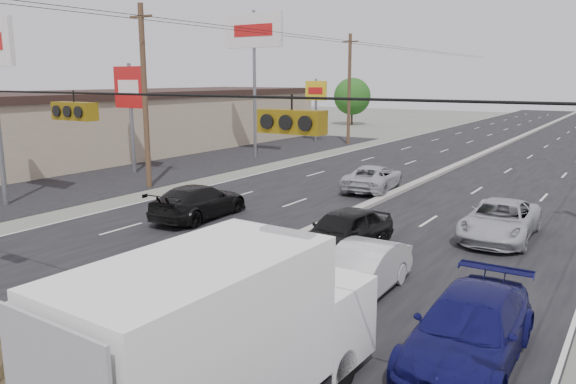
# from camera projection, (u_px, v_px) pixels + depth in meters

# --- Properties ---
(ground) EXTENTS (200.00, 200.00, 0.00)m
(ground) POSITION_uv_depth(u_px,v_px,m) (51.00, 350.00, 12.79)
(ground) COLOR #606356
(ground) RESTS_ON ground
(road_surface) EXTENTS (20.00, 160.00, 0.02)m
(road_surface) POSITION_uv_depth(u_px,v_px,m) (448.00, 171.00, 37.55)
(road_surface) COLOR black
(road_surface) RESTS_ON ground
(center_median) EXTENTS (0.50, 160.00, 0.20)m
(center_median) POSITION_uv_depth(u_px,v_px,m) (448.00, 169.00, 37.53)
(center_median) COLOR gray
(center_median) RESTS_ON ground
(strip_mall) EXTENTS (12.00, 42.00, 4.60)m
(strip_mall) POSITION_uv_depth(u_px,v_px,m) (122.00, 124.00, 46.69)
(strip_mall) COLOR tan
(strip_mall) RESTS_ON ground
(parking_lot) EXTENTS (10.00, 42.00, 0.02)m
(parking_lot) POSITION_uv_depth(u_px,v_px,m) (205.00, 160.00, 42.40)
(parking_lot) COLOR black
(parking_lot) RESTS_ON ground
(utility_pole_left_b) EXTENTS (1.60, 0.30, 10.00)m
(utility_pole_left_b) POSITION_uv_depth(u_px,v_px,m) (145.00, 96.00, 30.75)
(utility_pole_left_b) COLOR #422D1E
(utility_pole_left_b) RESTS_ON ground
(utility_pole_left_c) EXTENTS (1.60, 0.30, 10.00)m
(utility_pole_left_c) POSITION_uv_depth(u_px,v_px,m) (349.00, 89.00, 51.38)
(utility_pole_left_c) COLOR #422D1E
(utility_pole_left_c) RESTS_ON ground
(traffic_signals) EXTENTS (25.00, 0.30, 0.54)m
(traffic_signals) POSITION_uv_depth(u_px,v_px,m) (71.00, 109.00, 10.95)
(traffic_signals) COLOR black
(traffic_signals) RESTS_ON ground
(pole_sign_mid) EXTENTS (2.60, 0.25, 7.00)m
(pole_sign_mid) POSITION_uv_depth(u_px,v_px,m) (130.00, 93.00, 35.60)
(pole_sign_mid) COLOR slate
(pole_sign_mid) RESTS_ON ground
(pole_sign_billboard) EXTENTS (5.00, 0.25, 11.00)m
(pole_sign_billboard) POSITION_uv_depth(u_px,v_px,m) (254.00, 40.00, 41.78)
(pole_sign_billboard) COLOR slate
(pole_sign_billboard) RESTS_ON ground
(pole_sign_far) EXTENTS (2.20, 0.25, 6.00)m
(pole_sign_far) POSITION_uv_depth(u_px,v_px,m) (316.00, 96.00, 53.37)
(pole_sign_far) COLOR slate
(pole_sign_far) RESTS_ON ground
(tree_left_far) EXTENTS (4.80, 4.80, 6.12)m
(tree_left_far) POSITION_uv_depth(u_px,v_px,m) (352.00, 96.00, 73.18)
(tree_left_far) COLOR #382619
(tree_left_far) RESTS_ON ground
(box_truck) EXTENTS (2.51, 6.63, 3.33)m
(box_truck) POSITION_uv_depth(u_px,v_px,m) (225.00, 340.00, 9.55)
(box_truck) COLOR black
(box_truck) RESTS_ON ground
(tan_sedan) EXTENTS (2.82, 5.84, 1.64)m
(tan_sedan) POSITION_uv_depth(u_px,v_px,m) (0.00, 370.00, 10.28)
(tan_sedan) COLOR olive
(tan_sedan) RESTS_ON ground
(red_sedan) EXTENTS (1.64, 4.58, 1.51)m
(red_sedan) POSITION_uv_depth(u_px,v_px,m) (253.00, 293.00, 14.13)
(red_sedan) COLOR #B8290B
(red_sedan) RESTS_ON ground
(queue_car_a) EXTENTS (2.36, 4.80, 1.57)m
(queue_car_a) POSITION_uv_depth(u_px,v_px,m) (343.00, 232.00, 19.66)
(queue_car_a) COLOR black
(queue_car_a) RESTS_ON ground
(queue_car_b) EXTENTS (1.57, 4.35, 1.42)m
(queue_car_b) POSITION_uv_depth(u_px,v_px,m) (362.00, 271.00, 15.92)
(queue_car_b) COLOR #BCBCBE
(queue_car_b) RESTS_ON ground
(queue_car_c) EXTENTS (2.54, 5.29, 1.45)m
(queue_car_c) POSITION_uv_depth(u_px,v_px,m) (500.00, 221.00, 21.45)
(queue_car_c) COLOR #ABADB3
(queue_car_c) RESTS_ON ground
(queue_car_d) EXTENTS (2.21, 5.26, 1.52)m
(queue_car_d) POSITION_uv_depth(u_px,v_px,m) (469.00, 330.00, 12.05)
(queue_car_d) COLOR #0F0F4C
(queue_car_d) RESTS_ON ground
(oncoming_near) EXTENTS (2.39, 5.27, 1.50)m
(oncoming_near) POSITION_uv_depth(u_px,v_px,m) (199.00, 202.00, 24.61)
(oncoming_near) COLOR black
(oncoming_near) RESTS_ON ground
(oncoming_far) EXTENTS (2.96, 5.33, 1.41)m
(oncoming_far) POSITION_uv_depth(u_px,v_px,m) (373.00, 178.00, 30.64)
(oncoming_far) COLOR #AAACB2
(oncoming_far) RESTS_ON ground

